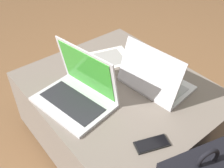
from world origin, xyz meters
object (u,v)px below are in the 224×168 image
Objects in this scene: cell_phone at (152,144)px; laptop_near at (78,91)px; laptop_far at (154,79)px; paper_sheet at (106,59)px.

laptop_near is at bearing -147.66° from cell_phone.
paper_sheet is at bearing -0.69° from laptop_far.
laptop_far reaches higher than cell_phone.
laptop_near is 2.57× the size of cell_phone.
cell_phone is (0.42, 0.09, -0.05)m from laptop_near.
laptop_far is at bearing 153.95° from cell_phone.
paper_sheet is (-0.20, 0.33, -0.05)m from laptop_near.
laptop_near is 0.43m from cell_phone.
paper_sheet is (-0.62, 0.24, -0.00)m from cell_phone.
cell_phone reaches higher than paper_sheet.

